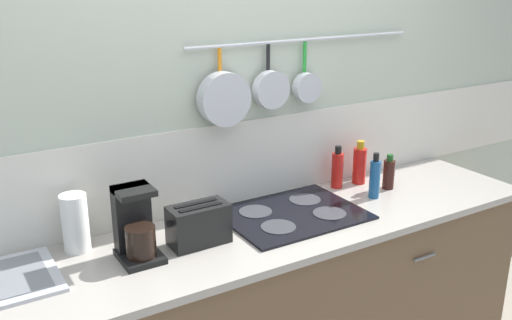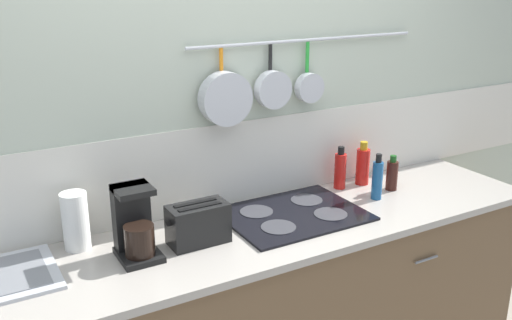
{
  "view_description": "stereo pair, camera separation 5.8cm",
  "coord_description": "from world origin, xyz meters",
  "px_view_note": "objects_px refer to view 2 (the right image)",
  "views": [
    {
      "loc": [
        -1.22,
        -1.96,
        2.02
      ],
      "look_at": [
        -0.04,
        0.0,
        1.26
      ],
      "focal_mm": 40.0,
      "sensor_mm": 36.0,
      "label": 1
    },
    {
      "loc": [
        -1.18,
        -1.99,
        2.02
      ],
      "look_at": [
        -0.04,
        0.0,
        1.26
      ],
      "focal_mm": 40.0,
      "sensor_mm": 36.0,
      "label": 2
    }
  ],
  "objects_px": {
    "toaster": "(198,224)",
    "bottle_vinegar": "(363,165)",
    "paper_towel_roll": "(76,221)",
    "bottle_hot_sauce": "(392,175)",
    "coffee_maker": "(135,227)",
    "bottle_cooking_wine": "(377,179)",
    "bottle_olive_oil": "(340,170)"
  },
  "relations": [
    {
      "from": "coffee_maker",
      "to": "bottle_olive_oil",
      "type": "bearing_deg",
      "value": 9.2
    },
    {
      "from": "coffee_maker",
      "to": "bottle_hot_sauce",
      "type": "bearing_deg",
      "value": 1.51
    },
    {
      "from": "paper_towel_roll",
      "to": "toaster",
      "type": "height_order",
      "value": "paper_towel_roll"
    },
    {
      "from": "bottle_cooking_wine",
      "to": "bottle_vinegar",
      "type": "xyz_separation_m",
      "value": [
        0.07,
        0.2,
        0.0
      ]
    },
    {
      "from": "bottle_olive_oil",
      "to": "bottle_cooking_wine",
      "type": "distance_m",
      "value": 0.22
    },
    {
      "from": "toaster",
      "to": "bottle_olive_oil",
      "type": "distance_m",
      "value": 0.94
    },
    {
      "from": "paper_towel_roll",
      "to": "bottle_vinegar",
      "type": "height_order",
      "value": "paper_towel_roll"
    },
    {
      "from": "coffee_maker",
      "to": "bottle_cooking_wine",
      "type": "bearing_deg",
      "value": -0.94
    },
    {
      "from": "paper_towel_roll",
      "to": "toaster",
      "type": "xyz_separation_m",
      "value": [
        0.46,
        -0.2,
        -0.04
      ]
    },
    {
      "from": "bottle_olive_oil",
      "to": "bottle_cooking_wine",
      "type": "height_order",
      "value": "bottle_cooking_wine"
    },
    {
      "from": "toaster",
      "to": "bottle_cooking_wine",
      "type": "relative_size",
      "value": 1.13
    },
    {
      "from": "coffee_maker",
      "to": "bottle_olive_oil",
      "type": "distance_m",
      "value": 1.19
    },
    {
      "from": "toaster",
      "to": "bottle_vinegar",
      "type": "bearing_deg",
      "value": 10.88
    },
    {
      "from": "bottle_hot_sauce",
      "to": "bottle_cooking_wine",
      "type": "bearing_deg",
      "value": -159.36
    },
    {
      "from": "bottle_cooking_wine",
      "to": "toaster",
      "type": "bearing_deg",
      "value": -179.91
    },
    {
      "from": "coffee_maker",
      "to": "bottle_hot_sauce",
      "type": "relative_size",
      "value": 1.59
    },
    {
      "from": "coffee_maker",
      "to": "toaster",
      "type": "distance_m",
      "value": 0.27
    },
    {
      "from": "paper_towel_roll",
      "to": "coffee_maker",
      "type": "bearing_deg",
      "value": -43.66
    },
    {
      "from": "toaster",
      "to": "paper_towel_roll",
      "type": "bearing_deg",
      "value": 155.77
    },
    {
      "from": "coffee_maker",
      "to": "bottle_vinegar",
      "type": "height_order",
      "value": "coffee_maker"
    },
    {
      "from": "toaster",
      "to": "bottle_vinegar",
      "type": "height_order",
      "value": "bottle_vinegar"
    },
    {
      "from": "coffee_maker",
      "to": "bottle_hot_sauce",
      "type": "distance_m",
      "value": 1.4
    },
    {
      "from": "paper_towel_roll",
      "to": "bottle_hot_sauce",
      "type": "xyz_separation_m",
      "value": [
        1.59,
        -0.15,
        -0.04
      ]
    },
    {
      "from": "toaster",
      "to": "bottle_olive_oil",
      "type": "xyz_separation_m",
      "value": [
        0.91,
        0.21,
        0.01
      ]
    },
    {
      "from": "paper_towel_roll",
      "to": "bottle_hot_sauce",
      "type": "distance_m",
      "value": 1.6
    },
    {
      "from": "bottle_cooking_wine",
      "to": "paper_towel_roll",
      "type": "bearing_deg",
      "value": 171.93
    },
    {
      "from": "coffee_maker",
      "to": "bottle_cooking_wine",
      "type": "height_order",
      "value": "coffee_maker"
    },
    {
      "from": "paper_towel_roll",
      "to": "bottle_vinegar",
      "type": "distance_m",
      "value": 1.51
    },
    {
      "from": "paper_towel_roll",
      "to": "bottle_olive_oil",
      "type": "distance_m",
      "value": 1.37
    },
    {
      "from": "paper_towel_roll",
      "to": "coffee_maker",
      "type": "height_order",
      "value": "coffee_maker"
    },
    {
      "from": "bottle_cooking_wine",
      "to": "bottle_hot_sauce",
      "type": "height_order",
      "value": "bottle_cooking_wine"
    },
    {
      "from": "coffee_maker",
      "to": "bottle_vinegar",
      "type": "relative_size",
      "value": 1.26
    }
  ]
}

